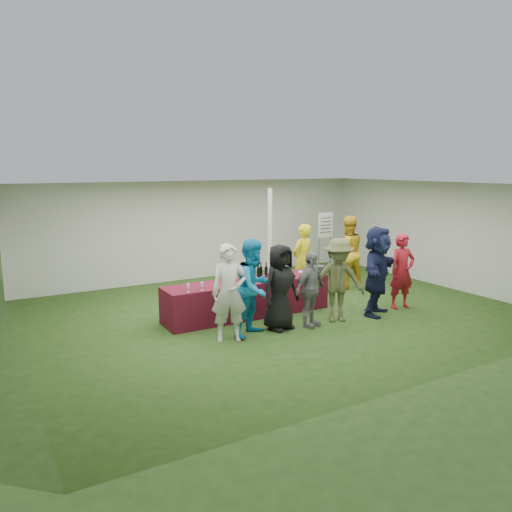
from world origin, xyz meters
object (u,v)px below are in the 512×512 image
customer_6 (402,271)px  dump_bucket (319,270)px  customer_5 (377,271)px  staff_back (347,252)px  wine_list_sign (325,230)px  customer_1 (254,287)px  customer_2 (280,287)px  customer_4 (338,280)px  customer_0 (229,293)px  customer_3 (310,289)px  staff_pourer (302,261)px  serving_table (248,298)px

customer_6 → dump_bucket: bearing=156.6°
customer_5 → staff_back: bearing=33.4°
wine_list_sign → customer_5: (-1.41, -3.59, -0.38)m
staff_back → customer_1: bearing=39.6°
customer_2 → customer_4: customer_4 is taller
customer_4 → customer_6: 1.81m
wine_list_sign → customer_1: size_ratio=1.00×
customer_0 → customer_2: (1.12, 0.08, -0.05)m
customer_3 → customer_4: (0.69, 0.01, 0.10)m
dump_bucket → staff_back: bearing=31.7°
dump_bucket → customer_5: 1.28m
customer_0 → customer_6: (4.21, -0.05, -0.05)m
customer_2 → customer_4: bearing=-18.0°
staff_pourer → customer_6: (1.31, -1.91, -0.05)m
staff_pourer → customer_6: 2.32m
staff_back → customer_0: (-4.37, -1.97, -0.05)m
customer_5 → customer_6: customer_5 is taller
customer_3 → staff_pourer: bearing=39.8°
customer_4 → customer_0: bearing=-160.2°
staff_back → customer_5: 2.33m
customer_4 → customer_5: customer_5 is taller
dump_bucket → staff_back: size_ratio=0.13×
staff_pourer → customer_1: 2.99m
customer_5 → wine_list_sign: bearing=36.9°
wine_list_sign → customer_4: (-2.41, -3.53, -0.47)m
serving_table → customer_1: (-0.49, -1.11, 0.53)m
customer_3 → customer_6: 2.50m
customer_5 → customer_3: bearing=146.6°
customer_3 → customer_4: size_ratio=0.88×
wine_list_sign → customer_4: size_ratio=1.06×
dump_bucket → staff_pourer: 0.95m
wine_list_sign → customer_1: (-4.27, -3.40, -0.41)m
serving_table → customer_2: 1.17m
staff_pourer → staff_back: staff_back is taller
customer_1 → customer_5: size_ratio=0.96×
serving_table → customer_3: customer_3 is taller
customer_0 → customer_5: bearing=17.1°
customer_1 → customer_5: 2.87m
staff_pourer → customer_0: (-2.90, -1.86, 0.00)m
customer_2 → customer_4: (1.28, -0.15, 0.02)m
customer_2 → customer_3: customer_2 is taller
dump_bucket → customer_4: size_ratio=0.14×
wine_list_sign → customer_2: (-3.68, -3.37, -0.49)m
customer_6 → staff_pourer: bearing=133.9°
serving_table → staff_pourer: 2.08m
wine_list_sign → staff_pourer: size_ratio=1.03×
customer_0 → customer_1: (0.53, 0.05, 0.02)m
dump_bucket → customer_0: size_ratio=0.14×
customer_2 → customer_4: 1.29m
staff_pourer → customer_3: size_ratio=1.17×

